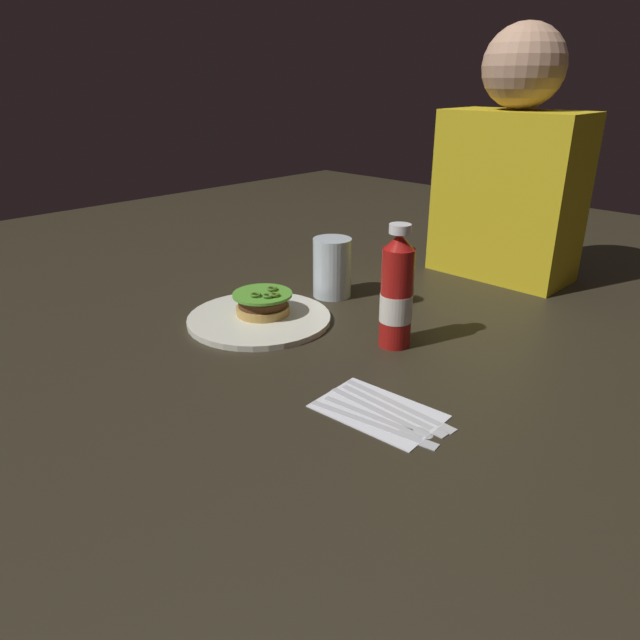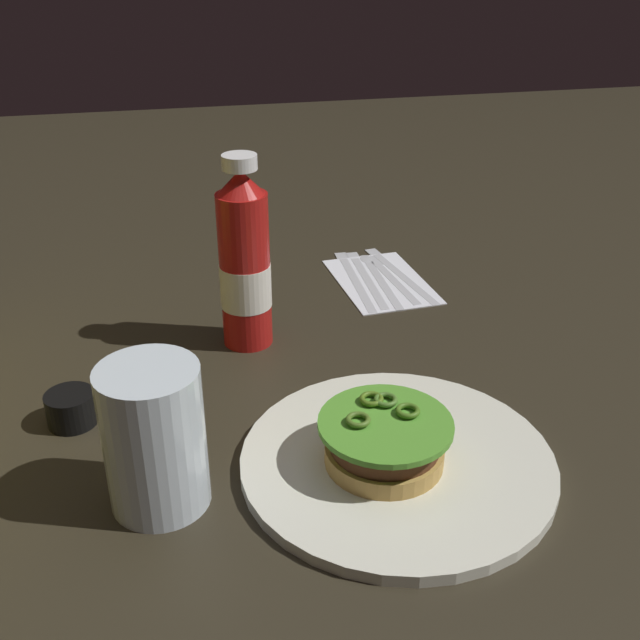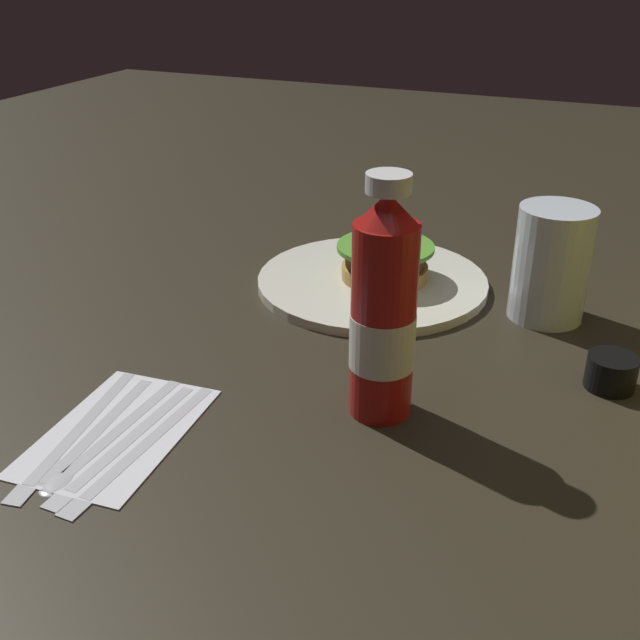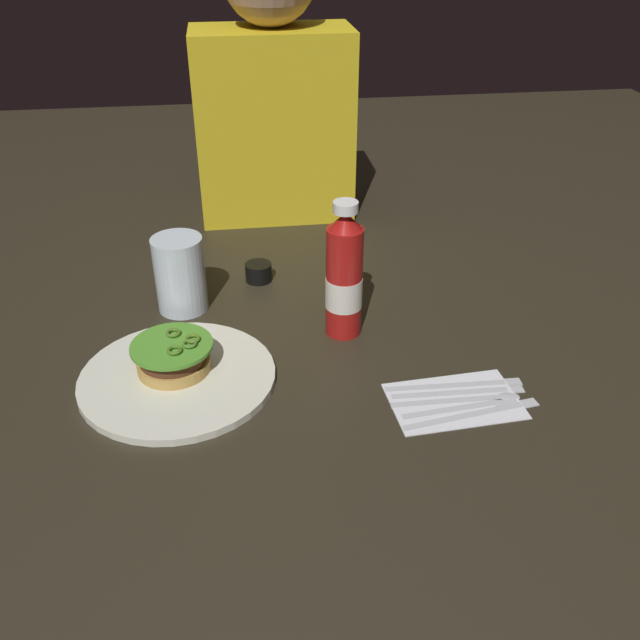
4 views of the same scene
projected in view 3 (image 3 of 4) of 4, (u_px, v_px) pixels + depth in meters
name	position (u px, v px, depth m)	size (l,w,h in m)	color
ground_plane	(448.00, 352.00, 0.85)	(3.00, 3.00, 0.00)	#2A2519
dinner_plate	(372.00, 282.00, 1.01)	(0.30, 0.30, 0.01)	silver
burger_sandwich	(385.00, 261.00, 0.99)	(0.13, 0.13, 0.05)	tan
ketchup_bottle	(383.00, 314.00, 0.70)	(0.06, 0.06, 0.24)	#AB1613
water_glass	(551.00, 264.00, 0.90)	(0.09, 0.09, 0.14)	silver
condiment_cup	(611.00, 372.00, 0.78)	(0.05, 0.05, 0.03)	black
napkin	(118.00, 431.00, 0.71)	(0.19, 0.12, 0.00)	white
table_knife	(69.00, 437.00, 0.70)	(0.21, 0.05, 0.00)	silver
fork_utensil	(89.00, 435.00, 0.70)	(0.18, 0.03, 0.00)	silver
spoon_utensil	(97.00, 446.00, 0.69)	(0.20, 0.03, 0.00)	silver
steak_knife	(117.00, 447.00, 0.69)	(0.20, 0.02, 0.00)	silver
butter_knife	(134.00, 451.00, 0.68)	(0.21, 0.02, 0.00)	silver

